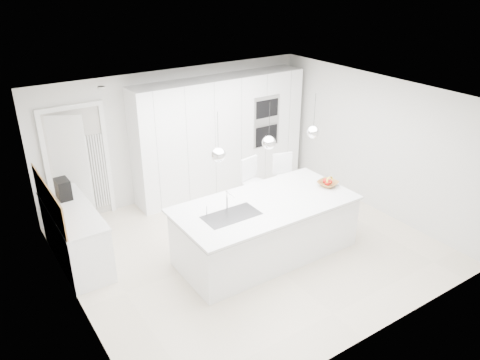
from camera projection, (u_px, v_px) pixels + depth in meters
floor at (250, 247)px, 7.71m from camera, size 5.50×5.50×0.00m
wall_back at (177, 133)px, 9.07m from camera, size 5.50×0.00×5.50m
wall_left at (69, 229)px, 5.80m from camera, size 0.00×5.00×5.00m
ceiling at (252, 98)px, 6.66m from camera, size 5.50×5.50×0.00m
tall_cabinets at (221, 135)px, 9.29m from camera, size 3.60×0.60×2.30m
oven_stack at (267, 122)px, 9.42m from camera, size 0.62×0.04×1.05m
doorway_frame at (79, 166)px, 8.16m from camera, size 1.11×0.08×2.13m
hallway_door at (65, 172)px, 8.01m from camera, size 0.76×0.38×2.00m
radiator at (98, 172)px, 8.39m from camera, size 0.32×0.04×1.40m
left_base_cabinets at (76, 236)px, 7.20m from camera, size 0.60×1.80×0.86m
left_worktop at (71, 210)px, 7.01m from camera, size 0.62×1.82×0.04m
oak_backsplash at (48, 199)px, 6.76m from camera, size 0.02×1.80×0.50m
island_base at (266, 230)px, 7.35m from camera, size 2.80×1.20×0.86m
island_worktop at (265, 204)px, 7.20m from camera, size 2.84×1.40×0.04m
island_sink at (231, 220)px, 6.86m from camera, size 0.84×0.44×0.18m
island_tap at (227, 200)px, 6.94m from camera, size 0.02×0.02×0.30m
pendant_left at (218, 155)px, 6.31m from camera, size 0.20×0.20×0.20m
pendant_mid at (269, 143)px, 6.73m from camera, size 0.20×0.20×0.20m
pendant_right at (313, 132)px, 7.16m from camera, size 0.20×0.20×0.20m
fruit_bowl at (328, 184)px, 7.72m from camera, size 0.40×0.40×0.08m
espresso_machine at (63, 189)px, 7.26m from camera, size 0.20×0.30×0.32m
bar_stool_left at (254, 193)px, 8.18m from camera, size 0.50×0.62×1.20m
bar_stool_right at (287, 186)px, 8.47m from camera, size 0.51×0.62×1.16m
apple_a at (327, 183)px, 7.66m from camera, size 0.08×0.08×0.08m
apple_b at (330, 182)px, 7.72m from camera, size 0.08×0.08×0.08m
apple_c at (329, 182)px, 7.72m from camera, size 0.08×0.08×0.08m
apple_extra_3 at (325, 181)px, 7.74m from camera, size 0.09×0.09×0.09m
banana_bunch at (330, 180)px, 7.68m from camera, size 0.23×0.17×0.20m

